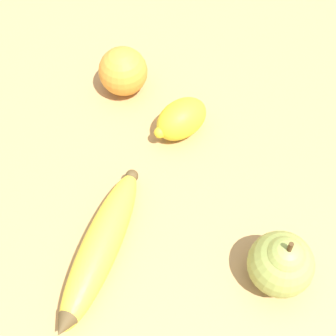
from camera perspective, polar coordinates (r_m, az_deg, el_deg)
ground_plane at (r=0.62m, az=-0.83°, el=1.78°), size 3.00×3.00×0.00m
banana at (r=0.54m, az=-8.27°, el=-9.54°), size 0.12×0.20×0.04m
orange at (r=0.67m, az=-5.49°, el=11.65°), size 0.07×0.07×0.07m
pear at (r=0.52m, az=13.63°, el=-11.17°), size 0.07×0.07×0.09m
lemon at (r=0.62m, az=1.61°, el=5.98°), size 0.09×0.08×0.05m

